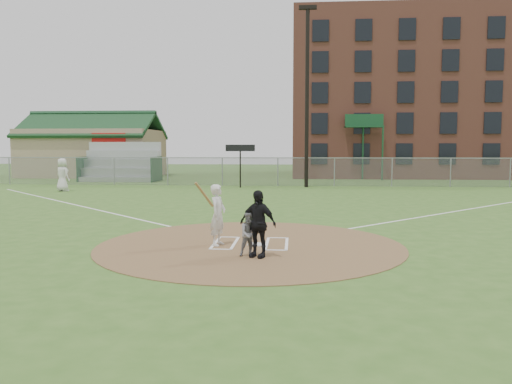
# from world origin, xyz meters

# --- Properties ---
(ground) EXTENTS (140.00, 140.00, 0.00)m
(ground) POSITION_xyz_m (0.00, 0.00, 0.00)
(ground) COLOR #386021
(ground) RESTS_ON ground
(dirt_circle) EXTENTS (8.40, 8.40, 0.02)m
(dirt_circle) POSITION_xyz_m (0.00, 0.00, 0.01)
(dirt_circle) COLOR brown
(dirt_circle) RESTS_ON ground
(home_plate) EXTENTS (0.54, 0.54, 0.03)m
(home_plate) POSITION_xyz_m (0.18, -0.03, 0.03)
(home_plate) COLOR silver
(home_plate) RESTS_ON dirt_circle
(foul_line_first) EXTENTS (17.04, 17.04, 0.01)m
(foul_line_first) POSITION_xyz_m (9.00, 9.00, 0.01)
(foul_line_first) COLOR white
(foul_line_first) RESTS_ON ground
(foul_line_third) EXTENTS (17.04, 17.04, 0.01)m
(foul_line_third) POSITION_xyz_m (-9.00, 9.00, 0.01)
(foul_line_third) COLOR white
(foul_line_third) RESTS_ON ground
(catcher) EXTENTS (0.65, 0.58, 1.10)m
(catcher) POSITION_xyz_m (0.12, -1.49, 0.57)
(catcher) COLOR gray
(catcher) RESTS_ON dirt_circle
(umpire) EXTENTS (1.04, 0.76, 1.64)m
(umpire) POSITION_xyz_m (0.32, -1.59, 0.84)
(umpire) COLOR black
(umpire) RESTS_ON dirt_circle
(ondeck_player) EXTENTS (1.19, 1.05, 2.05)m
(ondeck_player) POSITION_xyz_m (-13.24, 16.45, 1.03)
(ondeck_player) COLOR silver
(ondeck_player) RESTS_ON ground
(batters_boxes) EXTENTS (2.08, 1.88, 0.01)m
(batters_boxes) POSITION_xyz_m (0.00, 0.15, 0.03)
(batters_boxes) COLOR white
(batters_boxes) RESTS_ON dirt_circle
(batter_at_plate) EXTENTS (0.81, 0.98, 1.78)m
(batter_at_plate) POSITION_xyz_m (-0.88, -0.18, 0.86)
(batter_at_plate) COLOR silver
(batter_at_plate) RESTS_ON dirt_circle
(outfield_fence) EXTENTS (56.08, 0.08, 2.03)m
(outfield_fence) POSITION_xyz_m (0.00, 22.00, 1.02)
(outfield_fence) COLOR slate
(outfield_fence) RESTS_ON ground
(bleachers) EXTENTS (6.08, 3.20, 3.20)m
(bleachers) POSITION_xyz_m (-13.00, 26.20, 1.59)
(bleachers) COLOR #B7BABF
(bleachers) RESTS_ON ground
(clubhouse) EXTENTS (12.20, 8.71, 6.23)m
(clubhouse) POSITION_xyz_m (-18.00, 32.99, 2.39)
(clubhouse) COLOR tan
(clubhouse) RESTS_ON ground
(brick_warehouse) EXTENTS (30.00, 17.17, 15.00)m
(brick_warehouse) POSITION_xyz_m (16.00, 37.96, 7.50)
(brick_warehouse) COLOR #985041
(brick_warehouse) RESTS_ON ground
(light_pole) EXTENTS (1.20, 0.30, 12.22)m
(light_pole) POSITION_xyz_m (2.00, 21.00, 6.61)
(light_pole) COLOR black
(light_pole) RESTS_ON ground
(scoreboard_sign) EXTENTS (2.00, 0.10, 2.93)m
(scoreboard_sign) POSITION_xyz_m (-2.50, 20.20, 2.39)
(scoreboard_sign) COLOR black
(scoreboard_sign) RESTS_ON ground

